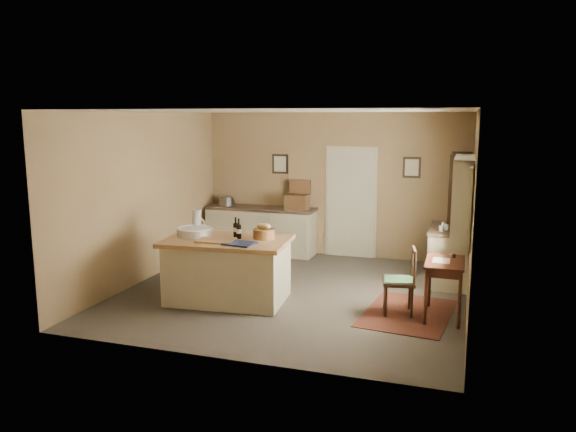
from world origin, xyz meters
name	(u,v)px	position (x,y,z in m)	size (l,w,h in m)	color
ground	(294,292)	(0.00, 0.00, 0.00)	(5.00, 5.00, 0.00)	#494138
wall_back	(333,185)	(0.00, 2.50, 1.35)	(5.00, 0.10, 2.70)	#8E724F
wall_front	(223,239)	(0.00, -2.50, 1.35)	(5.00, 0.10, 2.70)	#8E724F
wall_left	(145,197)	(-2.50, 0.00, 1.35)	(0.10, 5.00, 2.70)	#8E724F
wall_right	(472,213)	(2.50, 0.00, 1.35)	(0.10, 5.00, 2.70)	#8E724F
ceiling	(294,111)	(0.00, 0.00, 2.70)	(5.00, 5.00, 0.00)	silver
door	(351,201)	(0.35, 2.47, 1.05)	(0.97, 0.06, 2.11)	beige
framed_prints	(344,166)	(0.20, 2.48, 1.72)	(2.82, 0.02, 0.38)	black
window	(467,200)	(2.42, -0.20, 1.55)	(0.25, 1.99, 1.12)	beige
work_island	(227,268)	(-0.80, -0.64, 0.48)	(1.83, 1.28, 1.20)	beige
sideboard	(262,229)	(-1.34, 2.20, 0.48)	(2.13, 0.60, 1.18)	beige
rug	(408,313)	(1.75, -0.41, 0.00)	(1.10, 1.60, 0.01)	#531F16
writing_desk	(445,269)	(2.20, -0.41, 0.66)	(0.49, 0.81, 0.82)	#3B1A11
desk_chair	(399,282)	(1.61, -0.46, 0.45)	(0.42, 0.42, 0.89)	black
right_cabinet	(449,255)	(2.20, 1.22, 0.46)	(0.63, 1.12, 0.99)	beige
shelving_unit	(462,214)	(2.35, 1.87, 1.02)	(0.35, 0.92, 2.03)	black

